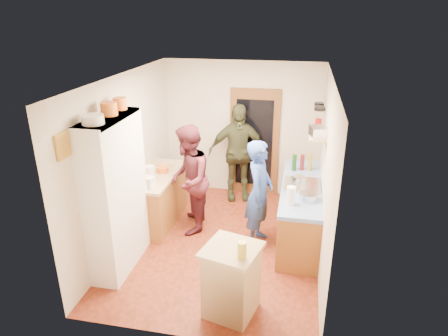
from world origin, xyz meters
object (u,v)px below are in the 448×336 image
(person_hob, at_px, (261,194))
(person_left, at_px, (191,179))
(right_counter_base, at_px, (300,212))
(person_back, at_px, (238,153))
(island_base, at_px, (231,282))
(hutch_body, at_px, (116,195))

(person_hob, bearing_deg, person_left, 85.41)
(right_counter_base, bearing_deg, person_back, 136.07)
(person_left, bearing_deg, person_hob, 69.39)
(island_base, bearing_deg, person_left, 118.69)
(hutch_body, distance_m, person_hob, 2.13)
(right_counter_base, distance_m, island_base, 2.13)
(right_counter_base, xyz_separation_m, person_left, (-1.78, -0.13, 0.48))
(hutch_body, relative_size, person_back, 1.17)
(island_base, bearing_deg, person_back, 98.15)
(person_hob, relative_size, person_left, 0.94)
(right_counter_base, bearing_deg, hutch_body, -152.53)
(island_base, bearing_deg, right_counter_base, 68.98)
(right_counter_base, distance_m, person_back, 1.76)
(island_base, distance_m, person_back, 3.23)
(hutch_body, bearing_deg, person_hob, 26.42)
(right_counter_base, relative_size, person_left, 1.22)
(person_back, bearing_deg, hutch_body, -133.42)
(island_base, height_order, person_hob, person_hob)
(person_hob, distance_m, person_back, 1.65)
(hutch_body, xyz_separation_m, person_left, (0.72, 1.17, -0.20))
(person_left, height_order, person_back, person_back)
(hutch_body, xyz_separation_m, person_back, (1.29, 2.47, -0.16))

